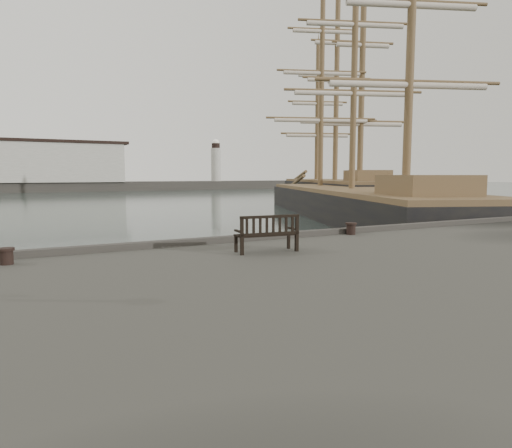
{
  "coord_description": "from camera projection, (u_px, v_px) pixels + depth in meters",
  "views": [
    {
      "loc": [
        -6.01,
        -12.49,
        3.57
      ],
      "look_at": [
        0.32,
        -0.5,
        2.1
      ],
      "focal_mm": 32.0,
      "sensor_mm": 36.0,
      "label": 1
    }
  ],
  "objects": [
    {
      "name": "ground",
      "position": [
        239.0,
        290.0,
        14.16
      ],
      "size": [
        400.0,
        400.0,
        0.0
      ],
      "primitive_type": "plane",
      "color": "black",
      "rests_on": "ground"
    },
    {
      "name": "breakwater",
      "position": [
        22.0,
        171.0,
        92.47
      ],
      "size": [
        140.0,
        9.5,
        12.2
      ],
      "color": "#383530",
      "rests_on": "ground"
    },
    {
      "name": "bench",
      "position": [
        267.0,
        240.0,
        11.89
      ],
      "size": [
        1.69,
        0.73,
        0.94
      ],
      "rotation": [
        0.0,
        0.0,
        -0.1
      ],
      "color": "black",
      "rests_on": "quay"
    },
    {
      "name": "bollard_left",
      "position": [
        6.0,
        256.0,
        10.24
      ],
      "size": [
        0.39,
        0.39,
        0.37
      ],
      "primitive_type": "cylinder",
      "rotation": [
        0.0,
        0.0,
        -0.1
      ],
      "color": "black",
      "rests_on": "quay"
    },
    {
      "name": "bollard_right",
      "position": [
        351.0,
        229.0,
        15.36
      ],
      "size": [
        0.49,
        0.49,
        0.4
      ],
      "primitive_type": "cylinder",
      "rotation": [
        0.0,
        0.0,
        0.34
      ],
      "color": "black",
      "rests_on": "quay"
    },
    {
      "name": "tall_ship_main",
      "position": [
        351.0,
        209.0,
        37.87
      ],
      "size": [
        19.52,
        36.06,
        26.9
      ],
      "rotation": [
        0.0,
        0.0,
        -0.37
      ],
      "color": "black",
      "rests_on": "ground"
    },
    {
      "name": "tall_ship_far",
      "position": [
        334.0,
        196.0,
        57.1
      ],
      "size": [
        16.62,
        30.99,
        26.22
      ],
      "rotation": [
        0.0,
        0.0,
        -0.35
      ],
      "color": "black",
      "rests_on": "ground"
    }
  ]
}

